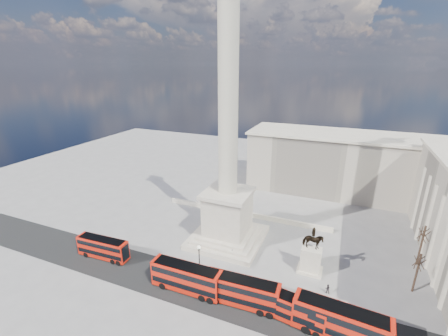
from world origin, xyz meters
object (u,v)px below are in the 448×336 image
victorian_lamp (199,260)px  pedestrian_crossing (232,253)px  red_bus_e (103,248)px  nelsons_column (228,181)px  red_bus_c (242,292)px  pedestrian_walking (331,304)px  red_bus_d (341,323)px  pedestrian_standing (327,289)px  red_bus_a (187,278)px  equestrian_statue (311,257)px  red_bus_b (291,308)px

victorian_lamp → pedestrian_crossing: size_ratio=4.15×
red_bus_e → pedestrian_crossing: size_ratio=6.21×
nelsons_column → victorian_lamp: nelsons_column is taller
red_bus_c → pedestrian_walking: red_bus_c is taller
red_bus_c → red_bus_d: size_ratio=0.93×
pedestrian_standing → red_bus_a: bearing=15.1°
nelsons_column → victorian_lamp: 16.02m
red_bus_d → equestrian_statue: bearing=117.7°
red_bus_a → pedestrian_crossing: bearing=71.9°
pedestrian_walking → pedestrian_crossing: 18.99m
red_bus_b → victorian_lamp: bearing=178.6°
victorian_lamp → equestrian_statue: equestrian_statue is taller
red_bus_b → red_bus_c: size_ratio=0.89×
red_bus_b → victorian_lamp: 15.80m
red_bus_a → victorian_lamp: (0.78, 2.84, 1.52)m
red_bus_c → equestrian_statue: size_ratio=1.30×
red_bus_a → red_bus_e: bearing=174.5°
pedestrian_walking → pedestrian_crossing: pedestrian_walking is taller
red_bus_b → equestrian_statue: (1.12, 11.88, 0.94)m
red_bus_a → victorian_lamp: victorian_lamp is taller
red_bus_a → equestrian_statue: (17.39, 12.23, 0.60)m
red_bus_e → pedestrian_standing: 39.63m
red_bus_c → pedestrian_crossing: bearing=115.8°
red_bus_b → pedestrian_walking: 6.77m
pedestrian_crossing → victorian_lamp: bearing=130.8°
equestrian_statue → pedestrian_crossing: 14.17m
red_bus_b → pedestrian_crossing: size_ratio=6.21×
nelsons_column → pedestrian_walking: (20.96, -11.50, -11.97)m
nelsons_column → red_bus_e: 26.16m
red_bus_a → red_bus_c: size_ratio=1.01×
red_bus_b → equestrian_statue: equestrian_statue is taller
pedestrian_walking → pedestrian_crossing: bearing=160.9°
red_bus_c → pedestrian_standing: 13.88m
victorian_lamp → pedestrian_crossing: bearing=71.5°
victorian_lamp → pedestrian_standing: (19.85, 5.11, -3.17)m
red_bus_e → pedestrian_walking: 40.00m
red_bus_d → pedestrian_walking: bearing=109.8°
equestrian_statue → pedestrian_crossing: equestrian_statue is taller
red_bus_d → pedestrian_walking: red_bus_d is taller
equestrian_statue → red_bus_d: bearing=-66.7°
red_bus_d → red_bus_e: bearing=-177.9°
red_bus_e → red_bus_c: bearing=-5.1°
pedestrian_crossing → red_bus_d: bearing=-150.4°
victorian_lamp → pedestrian_standing: size_ratio=4.22×
red_bus_e → victorian_lamp: victorian_lamp is taller
pedestrian_crossing → equestrian_statue: bearing=-115.1°
red_bus_e → equestrian_statue: bearing=13.6°
red_bus_c → red_bus_d: (13.67, -0.59, 0.17)m
pedestrian_standing → pedestrian_crossing: 17.41m
red_bus_d → red_bus_e: (-41.16, 1.69, -0.44)m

